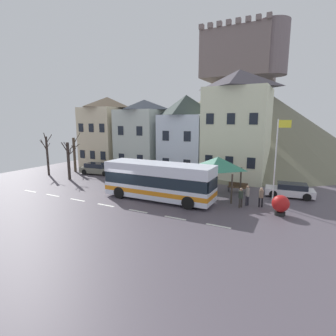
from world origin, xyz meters
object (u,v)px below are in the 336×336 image
(harbour_buoy, at_px, (281,204))
(bare_tree_00, at_px, (74,154))
(townhouse_02, at_px, (186,136))
(townhouse_00, at_px, (109,132))
(hilltop_castle, at_px, (238,115))
(pedestrian_00, at_px, (261,195))
(pedestrian_03, at_px, (241,196))
(townhouse_03, at_px, (237,126))
(parked_car_02, at_px, (152,174))
(pedestrian_01, at_px, (213,190))
(bus_shelter, at_px, (218,163))
(flagpole, at_px, (277,156))
(parked_car_00, at_px, (290,190))
(public_bench, at_px, (238,187))
(parked_car_01, at_px, (98,169))
(bare_tree_01, at_px, (47,154))
(bare_tree_02, at_px, (69,160))
(townhouse_01, at_px, (145,135))
(transit_bus, at_px, (159,181))

(harbour_buoy, distance_m, bare_tree_00, 25.45)
(townhouse_02, bearing_deg, townhouse_00, 176.35)
(townhouse_02, xyz_separation_m, hilltop_castle, (2.30, 16.83, 2.75))
(pedestrian_00, distance_m, pedestrian_03, 1.58)
(townhouse_03, xyz_separation_m, parked_car_02, (-7.96, -5.05, -5.23))
(pedestrian_01, distance_m, harbour_buoy, 5.56)
(bus_shelter, relative_size, pedestrian_03, 2.35)
(parked_car_02, bearing_deg, flagpole, -11.67)
(parked_car_00, height_order, pedestrian_03, pedestrian_03)
(townhouse_02, bearing_deg, public_bench, -35.03)
(pedestrian_03, xyz_separation_m, flagpole, (2.18, 1.68, 2.94))
(parked_car_01, bearing_deg, parked_car_00, -7.20)
(parked_car_01, relative_size, harbour_buoy, 3.20)
(townhouse_03, distance_m, bare_tree_00, 20.37)
(bare_tree_01, bearing_deg, townhouse_00, 75.73)
(parked_car_02, bearing_deg, bare_tree_00, -177.34)
(parked_car_02, relative_size, harbour_buoy, 3.09)
(parked_car_02, bearing_deg, harbour_buoy, -19.05)
(parked_car_02, distance_m, pedestrian_03, 11.71)
(bare_tree_02, bearing_deg, pedestrian_00, -0.67)
(bus_shelter, xyz_separation_m, public_bench, (1.34, 2.03, -2.43))
(pedestrian_03, bearing_deg, harbour_buoy, -7.92)
(townhouse_01, xyz_separation_m, bare_tree_02, (-4.19, -9.21, -2.39))
(transit_bus, distance_m, public_bench, 7.62)
(transit_bus, height_order, bus_shelter, bus_shelter)
(townhouse_01, bearing_deg, pedestrian_00, -30.17)
(bus_shelter, height_order, bare_tree_00, bare_tree_00)
(transit_bus, bearing_deg, pedestrian_01, 28.65)
(townhouse_00, relative_size, pedestrian_00, 6.37)
(townhouse_01, bearing_deg, pedestrian_03, -34.61)
(pedestrian_03, bearing_deg, hilltop_castle, 103.61)
(pedestrian_01, distance_m, bare_tree_02, 16.65)
(bare_tree_01, bearing_deg, pedestrian_01, -1.27)
(flagpole, distance_m, bare_tree_00, 24.50)
(bus_shelter, bearing_deg, pedestrian_00, -20.72)
(hilltop_castle, xyz_separation_m, parked_car_01, (-11.92, -21.61, -6.81))
(pedestrian_01, xyz_separation_m, harbour_buoy, (5.31, -1.62, -0.01))
(public_bench, bearing_deg, pedestrian_00, -54.27)
(transit_bus, bearing_deg, bare_tree_01, 170.39)
(harbour_buoy, bearing_deg, townhouse_01, 148.91)
(townhouse_00, relative_size, bare_tree_02, 2.30)
(transit_bus, xyz_separation_m, harbour_buoy, (9.31, 0.61, -0.76))
(parked_car_00, distance_m, bare_tree_02, 22.67)
(hilltop_castle, bearing_deg, parked_car_00, -66.06)
(townhouse_00, distance_m, townhouse_02, 12.40)
(townhouse_00, distance_m, transit_bus, 18.79)
(parked_car_01, height_order, harbour_buoy, harbour_buoy)
(parked_car_00, bearing_deg, transit_bus, 25.18)
(townhouse_00, xyz_separation_m, bare_tree_02, (1.96, -9.32, -2.68))
(parked_car_00, bearing_deg, pedestrian_01, 26.40)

